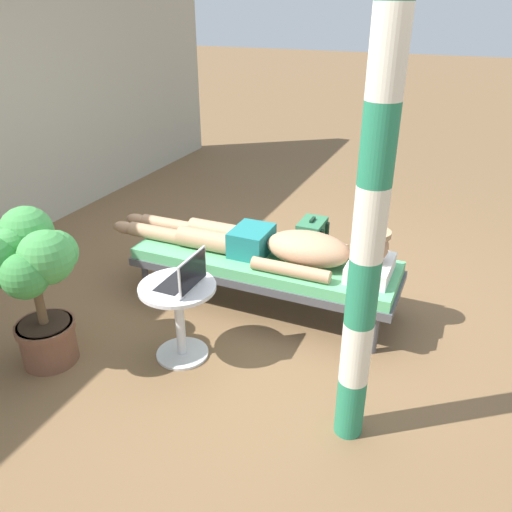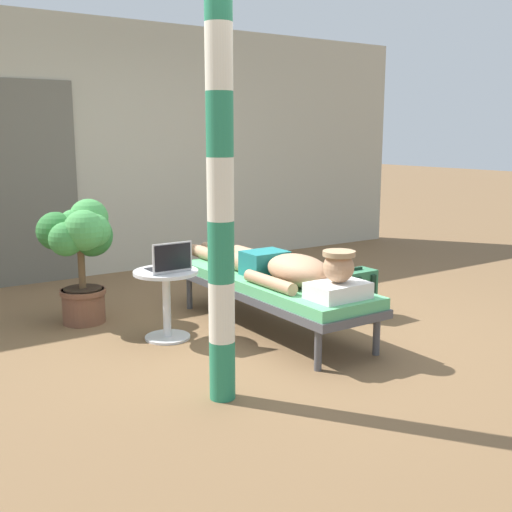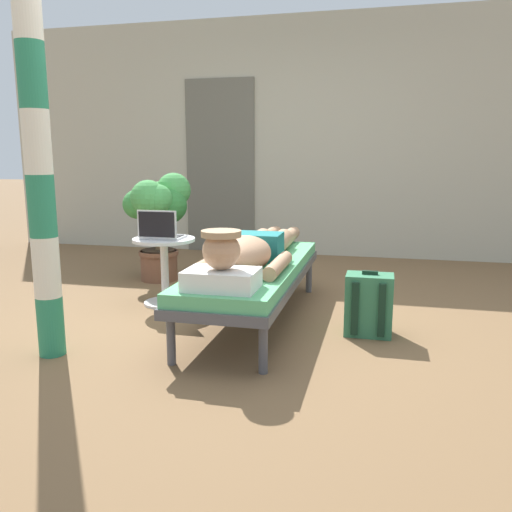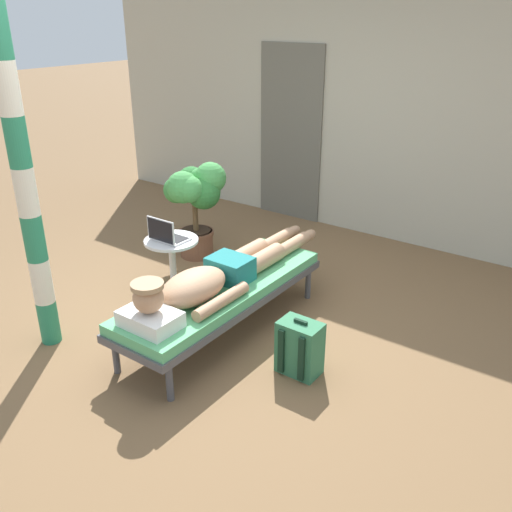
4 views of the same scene
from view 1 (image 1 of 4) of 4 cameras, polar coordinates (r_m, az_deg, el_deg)
name	(u,v)px [view 1 (image 1 of 4)]	position (r m, az deg, el deg)	size (l,w,h in m)	color
ground_plane	(267,310)	(3.88, 1.22, -6.01)	(40.00, 40.00, 0.00)	brown
lounge_chair	(265,264)	(3.78, 0.97, -0.90)	(0.62, 1.96, 0.42)	#4C4C51
person_reclining	(277,245)	(3.67, 2.37, 1.23)	(0.53, 2.17, 0.33)	white
side_table	(179,309)	(3.27, -8.54, -5.79)	(0.48, 0.48, 0.52)	silver
laptop	(184,279)	(3.13, -8.01, -2.52)	(0.31, 0.24, 0.23)	silver
backpack	(311,243)	(4.48, 6.09, 1.48)	(0.30, 0.26, 0.42)	#33724C
potted_plant	(33,270)	(3.31, -23.46, -1.46)	(0.58, 0.59, 1.00)	brown
porch_post	(370,223)	(2.30, 12.52, 3.55)	(0.15, 0.15, 2.44)	#267F59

